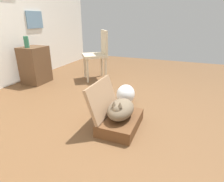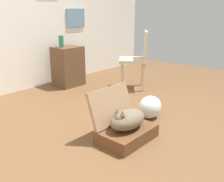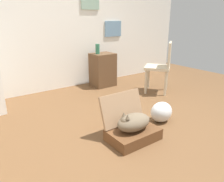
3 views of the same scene
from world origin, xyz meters
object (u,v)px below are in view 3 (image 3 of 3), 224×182
(side_table, at_px, (103,70))
(chair, at_px, (161,65))
(plastic_bag_white, at_px, (161,112))
(vase_tall, at_px, (98,49))
(suitcase_base, at_px, (133,135))
(cat, at_px, (133,122))

(side_table, xyz_separation_m, chair, (0.66, -1.03, 0.19))
(chair, bearing_deg, plastic_bag_white, 5.67)
(vase_tall, xyz_separation_m, chair, (0.78, -1.03, -0.25))
(suitcase_base, height_order, cat, cat)
(suitcase_base, distance_m, chair, 1.97)
(plastic_bag_white, height_order, side_table, side_table)
(chair, bearing_deg, vase_tall, -90.53)
(plastic_bag_white, relative_size, chair, 0.34)
(plastic_bag_white, bearing_deg, suitcase_base, -167.15)
(plastic_bag_white, bearing_deg, side_table, 81.53)
(plastic_bag_white, bearing_deg, vase_tall, 84.96)
(cat, distance_m, plastic_bag_white, 0.68)
(cat, relative_size, plastic_bag_white, 1.58)
(suitcase_base, distance_m, plastic_bag_white, 0.67)
(plastic_bag_white, xyz_separation_m, vase_tall, (0.17, 1.93, 0.65))
(suitcase_base, relative_size, cat, 1.15)
(suitcase_base, xyz_separation_m, chair, (1.60, 1.05, 0.47))
(cat, distance_m, vase_tall, 2.30)
(cat, xyz_separation_m, side_table, (0.94, 2.07, 0.11))
(cat, relative_size, chair, 0.53)
(suitcase_base, distance_m, cat, 0.17)
(plastic_bag_white, xyz_separation_m, side_table, (0.29, 1.92, 0.20))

